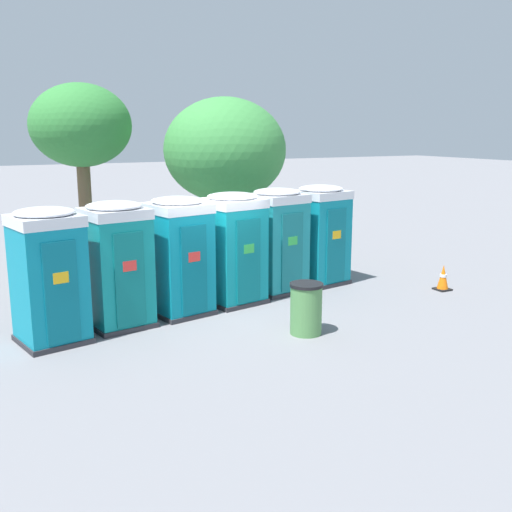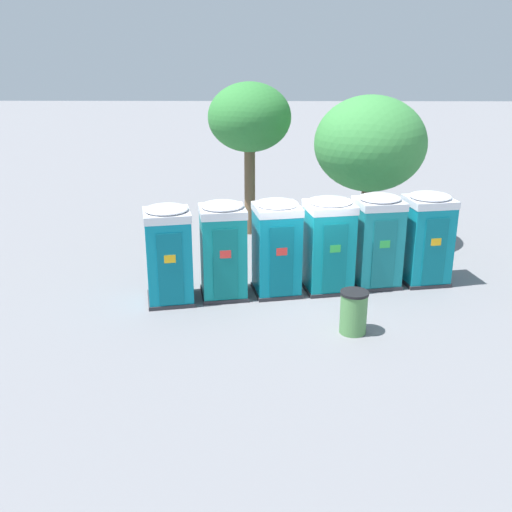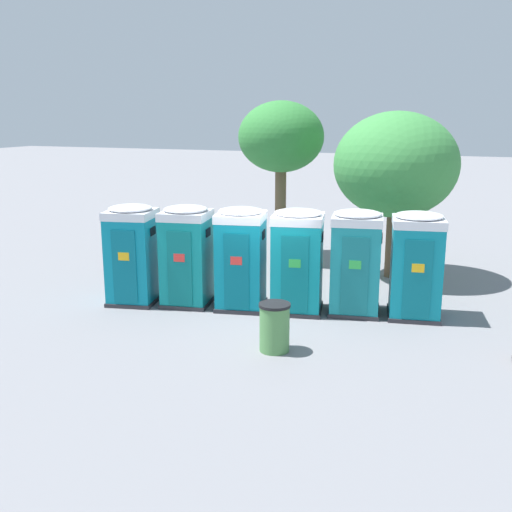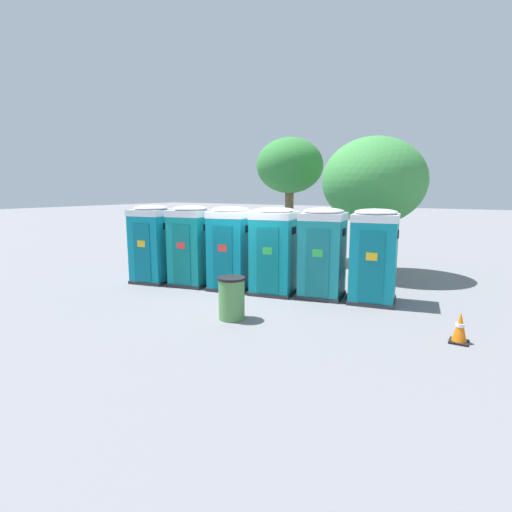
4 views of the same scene
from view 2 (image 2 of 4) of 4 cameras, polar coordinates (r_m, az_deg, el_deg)
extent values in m
plane|color=slate|center=(16.11, 4.49, -3.50)|extent=(120.00, 120.00, 0.00)
cube|color=#2D2D33|center=(15.73, -8.11, -4.03)|extent=(1.39, 1.41, 0.10)
cube|color=#0B849E|center=(15.33, -8.30, -0.26)|extent=(1.32, 1.35, 2.10)
cube|color=#09677B|center=(14.81, -8.16, -1.28)|extent=(0.60, 0.16, 1.85)
cube|color=yellow|center=(14.70, -8.20, -0.29)|extent=(0.28, 0.07, 0.20)
cube|color=black|center=(15.14, -6.29, 2.50)|extent=(0.10, 0.36, 0.20)
cube|color=silver|center=(14.99, -8.51, 3.89)|extent=(1.36, 1.39, 0.20)
ellipsoid|color=silver|center=(14.95, -8.54, 4.44)|extent=(1.30, 1.32, 0.18)
cube|color=#2D2D33|center=(15.92, -3.08, -3.56)|extent=(1.36, 1.38, 0.10)
cube|color=#0E898A|center=(15.53, -3.15, 0.18)|extent=(1.29, 1.31, 2.10)
cube|color=#0B6A6B|center=(15.01, -2.91, -0.82)|extent=(0.61, 0.13, 1.85)
cube|color=red|center=(14.90, -2.92, 0.15)|extent=(0.28, 0.06, 0.20)
cube|color=black|center=(15.37, -1.08, 2.88)|extent=(0.08, 0.36, 0.20)
cube|color=silver|center=(15.19, -3.23, 4.28)|extent=(1.33, 1.35, 0.20)
ellipsoid|color=silver|center=(15.15, -3.24, 4.83)|extent=(1.27, 1.29, 0.18)
cube|color=#2D2D33|center=(16.09, 1.92, -3.29)|extent=(1.39, 1.41, 0.10)
cube|color=#0A849B|center=(15.70, 1.96, 0.42)|extent=(1.32, 1.34, 2.10)
cube|color=#076679|center=(15.19, 2.45, -0.55)|extent=(0.60, 0.15, 1.85)
cube|color=red|center=(15.08, 2.48, 0.41)|extent=(0.28, 0.06, 0.20)
cube|color=black|center=(15.62, 4.02, 3.10)|extent=(0.10, 0.36, 0.20)
cube|color=silver|center=(15.37, 2.01, 4.48)|extent=(1.36, 1.38, 0.20)
ellipsoid|color=silver|center=(15.33, 2.01, 5.02)|extent=(1.29, 1.32, 0.18)
cube|color=#2D2D33|center=(16.41, 6.73, -2.96)|extent=(1.44, 1.41, 0.10)
cube|color=#0D8E9A|center=(16.03, 6.88, 0.68)|extent=(1.37, 1.35, 2.10)
cube|color=#0A6F78|center=(15.53, 7.50, -0.26)|extent=(0.64, 0.15, 1.85)
cube|color=green|center=(15.42, 7.57, 0.68)|extent=(0.28, 0.06, 0.20)
cube|color=black|center=(16.00, 9.03, 3.30)|extent=(0.09, 0.36, 0.20)
cube|color=silver|center=(15.70, 7.05, 4.66)|extent=(1.41, 1.39, 0.20)
ellipsoid|color=silver|center=(15.67, 7.07, 5.19)|extent=(1.34, 1.32, 0.18)
cube|color=#2D2D33|center=(16.96, 11.16, -2.45)|extent=(1.39, 1.39, 0.10)
cube|color=teal|center=(16.59, 11.40, 1.08)|extent=(1.33, 1.32, 2.10)
cube|color=#136D74|center=(16.10, 12.09, 0.18)|extent=(0.63, 0.14, 1.85)
cube|color=green|center=(16.00, 12.18, 1.09)|extent=(0.28, 0.06, 0.20)
cube|color=black|center=(16.59, 13.47, 3.58)|extent=(0.09, 0.36, 0.20)
cube|color=silver|center=(16.28, 11.67, 4.93)|extent=(1.37, 1.36, 0.20)
ellipsoid|color=silver|center=(16.24, 11.70, 5.44)|extent=(1.30, 1.29, 0.18)
cube|color=#2D2D33|center=(17.46, 15.53, -2.17)|extent=(1.40, 1.39, 0.10)
cube|color=#0D869A|center=(17.10, 15.86, 1.26)|extent=(1.33, 1.33, 2.10)
cube|color=#0A6978|center=(16.62, 16.67, 0.40)|extent=(0.63, 0.14, 1.85)
cube|color=yellow|center=(16.53, 16.79, 1.28)|extent=(0.28, 0.06, 0.20)
cube|color=black|center=(17.15, 17.86, 3.69)|extent=(0.09, 0.36, 0.20)
cube|color=silver|center=(16.79, 16.21, 5.00)|extent=(1.37, 1.37, 0.20)
ellipsoid|color=silver|center=(16.76, 16.26, 5.49)|extent=(1.31, 1.30, 0.18)
cylinder|color=brown|center=(20.77, -0.60, 6.70)|extent=(0.37, 0.37, 3.39)
ellipsoid|color=#337F38|center=(20.39, -0.62, 13.09)|extent=(2.78, 2.78, 2.29)
cylinder|color=brown|center=(20.09, 10.44, 4.61)|extent=(0.35, 0.35, 2.49)
ellipsoid|color=#3D8C42|center=(19.67, 10.81, 10.47)|extent=(3.56, 3.56, 3.02)
cylinder|color=#518C4C|center=(13.90, 9.26, -5.42)|extent=(0.61, 0.61, 0.95)
cylinder|color=black|center=(13.70, 9.37, -3.50)|extent=(0.65, 0.65, 0.06)
camera|label=1|loc=(5.44, -46.28, -12.50)|focal=42.00mm
camera|label=3|loc=(6.26, 71.98, -8.20)|focal=42.00mm
camera|label=4|loc=(9.53, 52.39, -8.21)|focal=28.00mm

